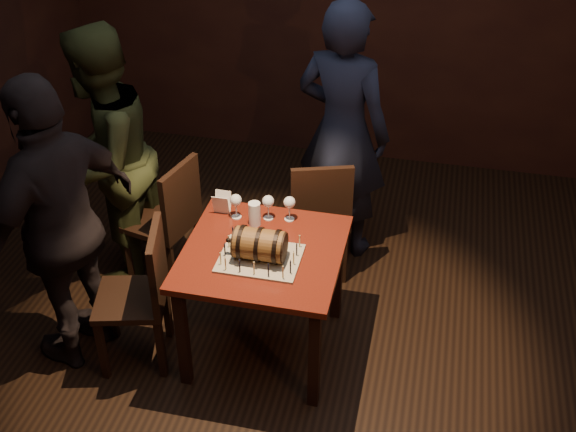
{
  "coord_description": "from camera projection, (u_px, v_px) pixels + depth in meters",
  "views": [
    {
      "loc": [
        0.67,
        -3.18,
        3.23
      ],
      "look_at": [
        -0.06,
        0.05,
        0.95
      ],
      "focal_mm": 45.0,
      "sensor_mm": 36.0,
      "label": 1
    }
  ],
  "objects": [
    {
      "name": "chair_left_front",
      "position": [
        143.0,
        290.0,
        4.16
      ],
      "size": [
        0.49,
        0.49,
        0.93
      ],
      "color": "black",
      "rests_on": "ground"
    },
    {
      "name": "pub_table",
      "position": [
        263.0,
        265.0,
        4.15
      ],
      "size": [
        0.9,
        0.9,
        0.75
      ],
      "color": "#45120B",
      "rests_on": "ground"
    },
    {
      "name": "person_back",
      "position": [
        343.0,
        132.0,
        4.89
      ],
      "size": [
        0.78,
        0.62,
        1.86
      ],
      "primitive_type": "imported",
      "rotation": [
        0.0,
        0.0,
        2.85
      ],
      "color": "black",
      "rests_on": "ground"
    },
    {
      "name": "person_left_front",
      "position": [
        62.0,
        227.0,
        4.01
      ],
      "size": [
        0.76,
        1.15,
        1.82
      ],
      "primitive_type": "imported",
      "rotation": [
        0.0,
        0.0,
        -1.9
      ],
      "color": "black",
      "rests_on": "ground"
    },
    {
      "name": "wine_glass_right",
      "position": [
        289.0,
        203.0,
        4.28
      ],
      "size": [
        0.07,
        0.07,
        0.16
      ],
      "color": "silver",
      "rests_on": "pub_table"
    },
    {
      "name": "wine_glass_mid",
      "position": [
        268.0,
        202.0,
        4.29
      ],
      "size": [
        0.07,
        0.07,
        0.16
      ],
      "color": "silver",
      "rests_on": "pub_table"
    },
    {
      "name": "menu_card",
      "position": [
        222.0,
        203.0,
        4.37
      ],
      "size": [
        0.1,
        0.05,
        0.13
      ],
      "primitive_type": null,
      "color": "white",
      "rests_on": "pub_table"
    },
    {
      "name": "wine_glass_left",
      "position": [
        236.0,
        201.0,
        4.3
      ],
      "size": [
        0.07,
        0.07,
        0.16
      ],
      "color": "silver",
      "rests_on": "pub_table"
    },
    {
      "name": "birthday_candles",
      "position": [
        260.0,
        252.0,
        3.99
      ],
      "size": [
        0.4,
        0.3,
        0.09
      ],
      "color": "#ECDA8D",
      "rests_on": "cake_board"
    },
    {
      "name": "room_shell",
      "position": [
        298.0,
        151.0,
        3.71
      ],
      "size": [
        5.04,
        5.04,
        2.8
      ],
      "color": "black",
      "rests_on": "ground"
    },
    {
      "name": "chair_left_rear",
      "position": [
        170.0,
        217.0,
        4.77
      ],
      "size": [
        0.48,
        0.48,
        0.93
      ],
      "color": "black",
      "rests_on": "ground"
    },
    {
      "name": "cake_board",
      "position": [
        260.0,
        258.0,
        4.02
      ],
      "size": [
        0.45,
        0.35,
        0.01
      ],
      "primitive_type": "cube",
      "color": "#9D947E",
      "rests_on": "pub_table"
    },
    {
      "name": "chair_back",
      "position": [
        319.0,
        213.0,
        4.8
      ],
      "size": [
        0.51,
        0.51,
        0.93
      ],
      "color": "black",
      "rests_on": "ground"
    },
    {
      "name": "pint_of_ale",
      "position": [
        255.0,
        214.0,
        4.26
      ],
      "size": [
        0.07,
        0.07,
        0.15
      ],
      "color": "silver",
      "rests_on": "pub_table"
    },
    {
      "name": "person_left_rear",
      "position": [
        104.0,
        159.0,
        4.66
      ],
      "size": [
        0.79,
        0.95,
        1.78
      ],
      "primitive_type": "imported",
      "rotation": [
        0.0,
        0.0,
        -1.71
      ],
      "color": "#30371B",
      "rests_on": "ground"
    },
    {
      "name": "barrel_cake",
      "position": [
        260.0,
        244.0,
        3.97
      ],
      "size": [
        0.34,
        0.2,
        0.2
      ],
      "color": "brown",
      "rests_on": "cake_board"
    }
  ]
}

